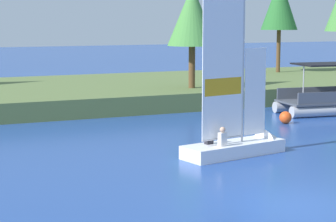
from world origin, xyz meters
TOP-DOWN VIEW (x-y plane):
  - ground_plane at (0.00, 0.00)m, footprint 200.00×200.00m
  - shore_bank at (0.00, 23.54)m, footprint 80.00×13.81m
  - shoreline_tree_midleft at (6.52, 19.22)m, footprint 2.84×2.84m
  - shoreline_tree_centre at (17.28, 26.47)m, footprint 2.71×2.71m
  - sailboat at (2.43, 6.30)m, footprint 4.71×2.07m
  - pontoon_boat at (11.95, 13.32)m, footprint 6.03×3.21m
  - channel_buoy at (7.74, 11.46)m, footprint 0.59×0.59m

SIDE VIEW (x-z plane):
  - ground_plane at x=0.00m, z-range 0.00..0.00m
  - channel_buoy at x=7.74m, z-range 0.00..0.59m
  - shore_bank at x=0.00m, z-range 0.00..1.01m
  - sailboat at x=2.43m, z-range -2.71..3.81m
  - pontoon_boat at x=11.95m, z-range -0.65..2.01m
  - shoreline_tree_midleft at x=6.52m, z-range 2.20..8.11m
  - shoreline_tree_centre at x=17.28m, z-range 2.56..9.63m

